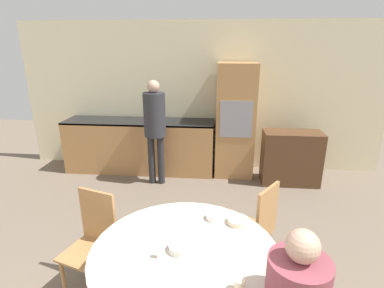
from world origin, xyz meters
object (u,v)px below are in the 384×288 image
(bowl_far, at_px, (214,217))
(sideboard, at_px, (291,158))
(person_standing, at_px, (155,122))
(chair_far_right, at_px, (258,225))
(bowl_centre, at_px, (238,221))
(cup, at_px, (239,285))
(dining_table, at_px, (185,271))
(chair_far_left, at_px, (94,237))
(bowl_near, at_px, (181,248))
(oven_unit, at_px, (235,121))

(bowl_far, bearing_deg, sideboard, 63.50)
(sideboard, relative_size, person_standing, 0.54)
(chair_far_right, height_order, bowl_centre, chair_far_right)
(sideboard, height_order, cup, sideboard)
(sideboard, bearing_deg, dining_table, -116.41)
(chair_far_right, distance_m, bowl_far, 0.57)
(chair_far_left, height_order, bowl_centre, chair_far_left)
(chair_far_left, height_order, chair_far_right, same)
(bowl_near, bearing_deg, bowl_centre, 41.68)
(chair_far_right, bearing_deg, dining_table, -5.75)
(person_standing, bearing_deg, bowl_centre, -62.40)
(bowl_centre, bearing_deg, chair_far_left, 179.67)
(dining_table, height_order, bowl_near, bowl_near)
(chair_far_left, xyz_separation_m, chair_far_right, (1.52, 0.34, 0.00))
(person_standing, height_order, bowl_near, person_standing)
(dining_table, xyz_separation_m, person_standing, (-0.77, 2.65, 0.49))
(oven_unit, xyz_separation_m, dining_table, (-0.51, -3.17, -0.40))
(person_standing, xyz_separation_m, bowl_near, (0.74, -2.66, -0.27))
(dining_table, height_order, bowl_centre, bowl_centre)
(oven_unit, distance_m, chair_far_left, 3.14)
(dining_table, distance_m, cup, 0.57)
(bowl_near, bearing_deg, chair_far_right, 48.22)
(person_standing, distance_m, bowl_near, 2.78)
(oven_unit, bearing_deg, bowl_centre, -91.90)
(cup, xyz_separation_m, bowl_near, (-0.41, 0.34, -0.02))
(chair_far_right, bearing_deg, bowl_far, -19.76)
(sideboard, relative_size, cup, 11.18)
(chair_far_left, bearing_deg, bowl_far, 20.31)
(person_standing, relative_size, cup, 20.56)
(chair_far_left, bearing_deg, person_standing, 105.21)
(bowl_far, bearing_deg, chair_far_right, 35.05)
(dining_table, distance_m, bowl_centre, 0.60)
(sideboard, xyz_separation_m, chair_far_right, (-0.79, -2.13, 0.09))
(sideboard, bearing_deg, oven_unit, 161.50)
(chair_far_left, bearing_deg, dining_table, -5.75)
(bowl_centre, bearing_deg, dining_table, -137.20)
(chair_far_left, relative_size, person_standing, 0.57)
(chair_far_left, bearing_deg, bowl_near, -7.06)
(sideboard, distance_m, person_standing, 2.29)
(bowl_far, bearing_deg, dining_table, -115.90)
(person_standing, relative_size, bowl_far, 11.81)
(chair_far_left, relative_size, bowl_far, 6.68)
(bowl_near, relative_size, bowl_far, 1.22)
(sideboard, relative_size, bowl_near, 5.25)
(bowl_centre, bearing_deg, bowl_far, 165.82)
(bowl_centre, xyz_separation_m, bowl_far, (-0.20, 0.05, -0.00))
(chair_far_right, bearing_deg, oven_unit, -141.81)
(chair_far_left, height_order, bowl_far, chair_far_left)
(chair_far_right, height_order, bowl_near, chair_far_right)
(oven_unit, height_order, bowl_far, oven_unit)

